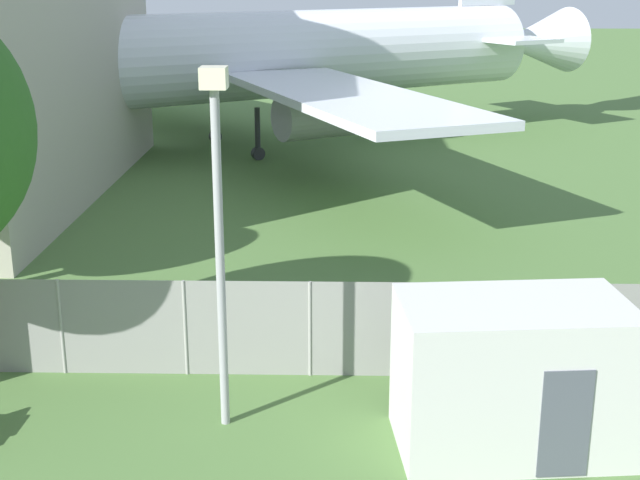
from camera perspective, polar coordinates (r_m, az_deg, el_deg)
perimeter_fence at (r=18.17m, az=-0.65°, el=-5.72°), size 56.07×0.07×2.05m
airplane at (r=40.19m, az=-7.23°, el=11.38°), size 38.71×32.00×12.05m
portable_cabin at (r=15.84m, az=12.17°, el=-8.48°), size 4.07×2.63×2.67m
light_mast at (r=15.38m, az=-6.53°, el=1.91°), size 0.44×0.44×6.51m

